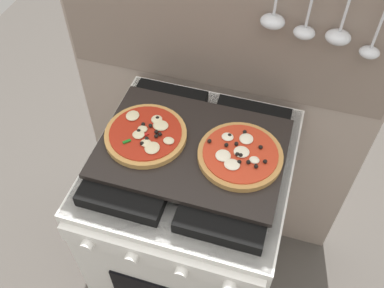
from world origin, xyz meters
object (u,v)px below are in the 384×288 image
object	(u,v)px
stove	(192,226)
pizza_left	(146,134)
pizza_right	(240,155)
baking_tray	(192,148)

from	to	relation	value
stove	pizza_left	world-z (taller)	pizza_left
pizza_left	pizza_right	bearing A→B (deg)	0.74
pizza_left	stove	bearing A→B (deg)	1.48
stove	baking_tray	world-z (taller)	baking_tray
pizza_left	pizza_right	world-z (taller)	same
baking_tray	pizza_left	size ratio (longest dim) A/B	2.22
pizza_left	baking_tray	bearing A→B (deg)	2.15
stove	baking_tray	bearing A→B (deg)	90.00
pizza_left	pizza_right	distance (m)	0.28
baking_tray	pizza_right	size ratio (longest dim) A/B	2.22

